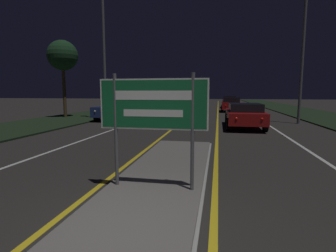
{
  "coord_description": "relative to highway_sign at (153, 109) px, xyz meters",
  "views": [
    {
      "loc": [
        1.2,
        -2.89,
        1.92
      ],
      "look_at": [
        0.0,
        3.39,
        1.11
      ],
      "focal_mm": 28.0,
      "sensor_mm": 36.0,
      "label": 1
    }
  ],
  "objects": [
    {
      "name": "ground_plane",
      "position": [
        0.0,
        -1.88,
        -1.62
      ],
      "size": [
        160.0,
        160.0,
        0.0
      ],
      "primitive_type": "plane",
      "color": "#282623"
    },
    {
      "name": "median_island",
      "position": [
        0.0,
        0.0,
        -1.58
      ],
      "size": [
        1.98,
        9.96,
        0.1
      ],
      "color": "#999993",
      "rests_on": "ground_plane"
    },
    {
      "name": "verge_left",
      "position": [
        -9.5,
        18.12,
        -1.58
      ],
      "size": [
        5.0,
        100.0,
        0.08
      ],
      "color": "black",
      "rests_on": "ground_plane"
    },
    {
      "name": "verge_right",
      "position": [
        9.5,
        18.12,
        -1.58
      ],
      "size": [
        5.0,
        100.0,
        0.08
      ],
      "color": "black",
      "rests_on": "ground_plane"
    },
    {
      "name": "centre_line_yellow_left",
      "position": [
        -1.18,
        23.12,
        -1.62
      ],
      "size": [
        0.12,
        70.0,
        0.01
      ],
      "color": "gold",
      "rests_on": "ground_plane"
    },
    {
      "name": "centre_line_yellow_right",
      "position": [
        1.18,
        23.12,
        -1.62
      ],
      "size": [
        0.12,
        70.0,
        0.01
      ],
      "color": "gold",
      "rests_on": "ground_plane"
    },
    {
      "name": "lane_line_white_left",
      "position": [
        -4.2,
        23.12,
        -1.62
      ],
      "size": [
        0.12,
        70.0,
        0.01
      ],
      "color": "silver",
      "rests_on": "ground_plane"
    },
    {
      "name": "lane_line_white_right",
      "position": [
        4.2,
        23.12,
        -1.62
      ],
      "size": [
        0.12,
        70.0,
        0.01
      ],
      "color": "silver",
      "rests_on": "ground_plane"
    },
    {
      "name": "edge_line_white_left",
      "position": [
        -7.2,
        23.12,
        -1.62
      ],
      "size": [
        0.1,
        70.0,
        0.01
      ],
      "color": "silver",
      "rests_on": "ground_plane"
    },
    {
      "name": "edge_line_white_right",
      "position": [
        7.2,
        23.12,
        -1.62
      ],
      "size": [
        0.1,
        70.0,
        0.01
      ],
      "color": "silver",
      "rests_on": "ground_plane"
    },
    {
      "name": "highway_sign",
      "position": [
        0.0,
        0.0,
        0.0
      ],
      "size": [
        2.08,
        0.07,
        2.19
      ],
      "color": "#56565B",
      "rests_on": "median_island"
    },
    {
      "name": "streetlight_left_near",
      "position": [
        -6.41,
        12.14,
        6.08
      ],
      "size": [
        0.62,
        0.62,
        11.34
      ],
      "color": "#56565B",
      "rests_on": "ground_plane"
    },
    {
      "name": "streetlight_right_near",
      "position": [
        6.18,
        12.85,
        3.86
      ],
      "size": [
        0.5,
        0.5,
        8.67
      ],
      "color": "#56565B",
      "rests_on": "ground_plane"
    },
    {
      "name": "car_receding_0",
      "position": [
        2.64,
        10.25,
        -0.89
      ],
      "size": [
        2.01,
        4.76,
        1.35
      ],
      "color": "maroon",
      "rests_on": "ground_plane"
    },
    {
      "name": "car_receding_1",
      "position": [
        2.47,
        22.74,
        -0.85
      ],
      "size": [
        1.96,
        4.09,
        1.5
      ],
      "color": "maroon",
      "rests_on": "ground_plane"
    },
    {
      "name": "car_receding_2",
      "position": [
        2.6,
        30.08,
        -0.81
      ],
      "size": [
        1.89,
        4.57,
        1.55
      ],
      "color": "maroon",
      "rests_on": "ground_plane"
    },
    {
      "name": "car_approaching_0",
      "position": [
        -6.02,
        13.18,
        -0.84
      ],
      "size": [
        1.97,
        4.55,
        1.48
      ],
      "color": "navy",
      "rests_on": "ground_plane"
    },
    {
      "name": "roadside_palm_left",
      "position": [
        -10.31,
        13.42,
        3.02
      ],
      "size": [
        2.23,
        2.23,
        5.73
      ],
      "color": "#4C3823",
      "rests_on": "verge_left"
    }
  ]
}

